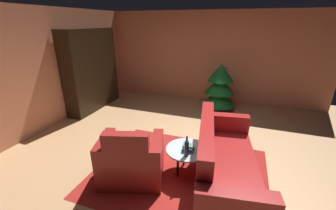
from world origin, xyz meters
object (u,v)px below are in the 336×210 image
Objects in this scene: coffee_table at (187,151)px; bottle_on_table at (187,148)px; couch_red at (223,166)px; book_stack_on_table at (188,148)px; decorated_tree at (220,87)px; bookshelf_unit at (94,71)px; armchair_red at (131,161)px.

bottle_on_table is at bearing -80.03° from coffee_table.
book_stack_on_table is at bearing 170.85° from couch_red.
bookshelf_unit is at bearing -164.79° from decorated_tree.
coffee_table is 0.53× the size of decorated_tree.
couch_red is (3.61, -2.06, -0.65)m from bookshelf_unit.
armchair_red reaches higher than coffee_table.
coffee_table is 2.82m from decorated_tree.
book_stack_on_table is 0.15× the size of decorated_tree.
armchair_red is 0.86× the size of decorated_tree.
book_stack_on_table is at bearing 27.99° from armchair_red.
bottle_on_table is at bearing 18.76° from armchair_red.
coffee_table is (3.06, -1.94, -0.60)m from bookshelf_unit.
bookshelf_unit is at bearing 147.71° from coffee_table.
bottle_on_table is (3.09, -2.11, -0.44)m from bookshelf_unit.
bookshelf_unit is 1.69× the size of decorated_tree.
bookshelf_unit reaches higher than book_stack_on_table.
armchair_red is 3.35× the size of bottle_on_table.
bookshelf_unit reaches higher than bottle_on_table.
decorated_tree is (3.19, 0.87, -0.35)m from bookshelf_unit.
bottle_on_table is (0.01, -0.14, 0.08)m from book_stack_on_table.
decorated_tree reaches higher than armchair_red.
bookshelf_unit reaches higher than armchair_red.
coffee_table is 0.10m from book_stack_on_table.
couch_red is 0.56m from bottle_on_table.
decorated_tree is (0.13, 2.80, 0.25)m from coffee_table.
couch_red is 2.97m from decorated_tree.
bookshelf_unit is 3.40m from armchair_red.
bookshelf_unit is 3.70m from book_stack_on_table.
couch_red is 3.24× the size of coffee_table.
armchair_red is 1.62× the size of coffee_table.
armchair_red reaches higher than bottle_on_table.
couch_red reaches higher than coffee_table.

